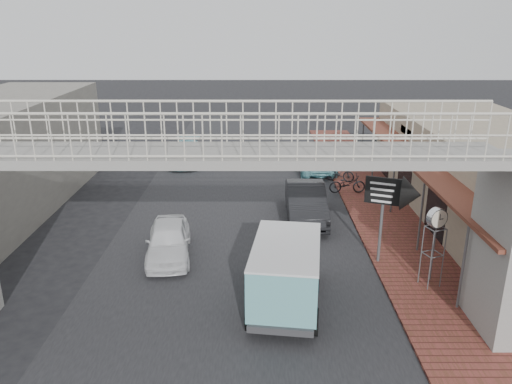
{
  "coord_description": "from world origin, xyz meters",
  "views": [
    {
      "loc": [
        0.82,
        -16.21,
        8.32
      ],
      "look_at": [
        0.77,
        2.82,
        1.8
      ],
      "focal_mm": 35.0,
      "sensor_mm": 36.0,
      "label": 1
    }
  ],
  "objects_px": {
    "angkot_curb": "(315,161)",
    "angkot_far": "(186,153)",
    "white_hatchback": "(169,240)",
    "street_clock": "(436,222)",
    "motorcycle_far": "(340,172)",
    "dark_sedan": "(306,202)",
    "arrow_sign": "(408,195)",
    "angkot_van": "(286,265)",
    "motorcycle_near": "(347,184)"
  },
  "relations": [
    {
      "from": "white_hatchback",
      "to": "motorcycle_near",
      "type": "height_order",
      "value": "white_hatchback"
    },
    {
      "from": "angkot_curb",
      "to": "angkot_van",
      "type": "distance_m",
      "value": 14.8
    },
    {
      "from": "motorcycle_far",
      "to": "street_clock",
      "type": "relative_size",
      "value": 0.6
    },
    {
      "from": "dark_sedan",
      "to": "angkot_van",
      "type": "bearing_deg",
      "value": -99.44
    },
    {
      "from": "angkot_curb",
      "to": "motorcycle_near",
      "type": "relative_size",
      "value": 2.37
    },
    {
      "from": "angkot_curb",
      "to": "dark_sedan",
      "type": "bearing_deg",
      "value": 77.77
    },
    {
      "from": "arrow_sign",
      "to": "motorcycle_near",
      "type": "bearing_deg",
      "value": 115.42
    },
    {
      "from": "motorcycle_far",
      "to": "arrow_sign",
      "type": "xyz_separation_m",
      "value": [
        0.64,
        -9.88,
        2.16
      ]
    },
    {
      "from": "dark_sedan",
      "to": "angkot_van",
      "type": "xyz_separation_m",
      "value": [
        -1.26,
        -7.15,
        0.59
      ]
    },
    {
      "from": "dark_sedan",
      "to": "arrow_sign",
      "type": "distance_m",
      "value": 5.87
    },
    {
      "from": "angkot_far",
      "to": "motorcycle_far",
      "type": "xyz_separation_m",
      "value": [
        8.9,
        -3.98,
        -0.06
      ]
    },
    {
      "from": "angkot_van",
      "to": "street_clock",
      "type": "bearing_deg",
      "value": 20.2
    },
    {
      "from": "motorcycle_near",
      "to": "street_clock",
      "type": "height_order",
      "value": "street_clock"
    },
    {
      "from": "angkot_van",
      "to": "street_clock",
      "type": "height_order",
      "value": "street_clock"
    },
    {
      "from": "dark_sedan",
      "to": "angkot_far",
      "type": "distance_m",
      "value": 11.3
    },
    {
      "from": "white_hatchback",
      "to": "angkot_curb",
      "type": "distance_m",
      "value": 13.03
    },
    {
      "from": "street_clock",
      "to": "arrow_sign",
      "type": "bearing_deg",
      "value": 91.04
    },
    {
      "from": "dark_sedan",
      "to": "arrow_sign",
      "type": "bearing_deg",
      "value": -56.93
    },
    {
      "from": "angkot_van",
      "to": "motorcycle_near",
      "type": "relative_size",
      "value": 2.52
    },
    {
      "from": "dark_sedan",
      "to": "street_clock",
      "type": "xyz_separation_m",
      "value": [
        3.52,
        -6.06,
        1.56
      ]
    },
    {
      "from": "angkot_curb",
      "to": "angkot_far",
      "type": "bearing_deg",
      "value": -15.71
    },
    {
      "from": "white_hatchback",
      "to": "motorcycle_far",
      "type": "height_order",
      "value": "white_hatchback"
    },
    {
      "from": "motorcycle_near",
      "to": "arrow_sign",
      "type": "distance_m",
      "value": 8.22
    },
    {
      "from": "angkot_far",
      "to": "motorcycle_far",
      "type": "height_order",
      "value": "angkot_far"
    },
    {
      "from": "angkot_curb",
      "to": "arrow_sign",
      "type": "relative_size",
      "value": 1.32
    },
    {
      "from": "white_hatchback",
      "to": "angkot_far",
      "type": "relative_size",
      "value": 0.88
    },
    {
      "from": "dark_sedan",
      "to": "angkot_far",
      "type": "height_order",
      "value": "dark_sedan"
    },
    {
      "from": "white_hatchback",
      "to": "angkot_curb",
      "type": "relative_size",
      "value": 0.89
    },
    {
      "from": "dark_sedan",
      "to": "angkot_far",
      "type": "relative_size",
      "value": 1.07
    },
    {
      "from": "dark_sedan",
      "to": "angkot_van",
      "type": "distance_m",
      "value": 7.29
    },
    {
      "from": "street_clock",
      "to": "white_hatchback",
      "type": "bearing_deg",
      "value": 145.45
    },
    {
      "from": "angkot_van",
      "to": "motorcycle_far",
      "type": "height_order",
      "value": "angkot_van"
    },
    {
      "from": "white_hatchback",
      "to": "angkot_van",
      "type": "distance_m",
      "value": 5.4
    },
    {
      "from": "angkot_curb",
      "to": "street_clock",
      "type": "bearing_deg",
      "value": 96.79
    },
    {
      "from": "motorcycle_near",
      "to": "dark_sedan",
      "type": "bearing_deg",
      "value": 140.4
    },
    {
      "from": "dark_sedan",
      "to": "arrow_sign",
      "type": "relative_size",
      "value": 1.45
    },
    {
      "from": "dark_sedan",
      "to": "motorcycle_far",
      "type": "bearing_deg",
      "value": 66.43
    },
    {
      "from": "angkot_far",
      "to": "angkot_van",
      "type": "bearing_deg",
      "value": -73.84
    },
    {
      "from": "angkot_far",
      "to": "angkot_van",
      "type": "relative_size",
      "value": 0.96
    },
    {
      "from": "white_hatchback",
      "to": "angkot_curb",
      "type": "bearing_deg",
      "value": 52.66
    },
    {
      "from": "angkot_curb",
      "to": "street_clock",
      "type": "relative_size",
      "value": 1.6
    },
    {
      "from": "white_hatchback",
      "to": "dark_sedan",
      "type": "xyz_separation_m",
      "value": [
        5.43,
        3.79,
        0.12
      ]
    },
    {
      "from": "dark_sedan",
      "to": "street_clock",
      "type": "bearing_deg",
      "value": -59.31
    },
    {
      "from": "angkot_van",
      "to": "arrow_sign",
      "type": "relative_size",
      "value": 1.4
    },
    {
      "from": "white_hatchback",
      "to": "street_clock",
      "type": "bearing_deg",
      "value": -20.91
    },
    {
      "from": "dark_sedan",
      "to": "motorcycle_far",
      "type": "relative_size",
      "value": 2.94
    },
    {
      "from": "angkot_curb",
      "to": "motorcycle_far",
      "type": "height_order",
      "value": "angkot_curb"
    },
    {
      "from": "white_hatchback",
      "to": "motorcycle_near",
      "type": "xyz_separation_m",
      "value": [
        7.83,
        7.03,
        -0.08
      ]
    },
    {
      "from": "motorcycle_near",
      "to": "motorcycle_far",
      "type": "xyz_separation_m",
      "value": [
        -0.06,
        1.97,
        0.0
      ]
    },
    {
      "from": "motorcycle_near",
      "to": "street_clock",
      "type": "relative_size",
      "value": 0.68
    }
  ]
}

